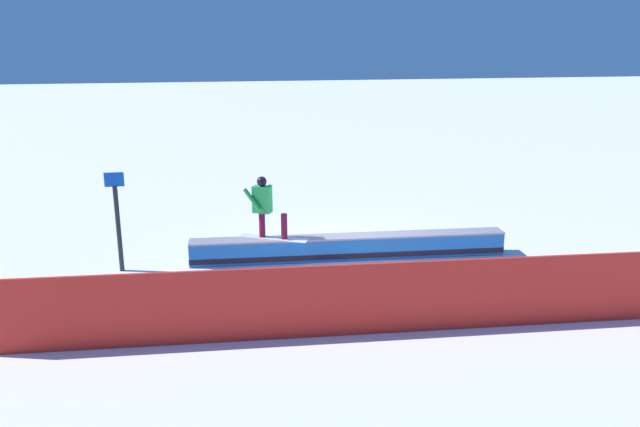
% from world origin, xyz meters
% --- Properties ---
extents(ground_plane, '(120.00, 120.00, 0.00)m').
position_xyz_m(ground_plane, '(0.00, 0.00, 0.00)').
color(ground_plane, white).
extents(grind_box, '(7.24, 0.95, 0.56)m').
position_xyz_m(grind_box, '(0.00, 0.00, 0.25)').
color(grind_box, blue).
rests_on(grind_box, ground_plane).
extents(snowboarder, '(1.56, 0.98, 1.41)m').
position_xyz_m(snowboarder, '(1.89, -0.20, 1.30)').
color(snowboarder, silver).
rests_on(snowboarder, grind_box).
extents(safety_fence, '(13.73, 0.97, 1.28)m').
position_xyz_m(safety_fence, '(0.00, 3.80, 0.64)').
color(safety_fence, red).
rests_on(safety_fence, ground_plane).
extents(trail_marker, '(0.40, 0.10, 2.19)m').
position_xyz_m(trail_marker, '(5.05, -0.17, 1.17)').
color(trail_marker, '#262628').
rests_on(trail_marker, ground_plane).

